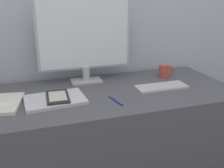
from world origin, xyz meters
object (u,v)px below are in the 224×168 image
Objects in this scene: ereader at (58,97)px; pen at (116,101)px; monitor at (85,38)px; laptop at (55,100)px; notebook at (5,104)px; keyboard at (162,87)px; coffee_mug at (164,71)px.

ereader is 1.39× the size of pen.
monitor reaches higher than laptop.
notebook is (-0.26, 0.03, -0.02)m from ereader.
pen is at bearing -77.10° from monitor.
keyboard is 1.61× the size of ereader.
monitor is 0.58m from coffee_mug.
monitor is 0.55m from keyboard.
coffee_mug reaches higher than ereader.
monitor is at bearing 49.98° from laptop.
ereader reaches higher than pen.
monitor is at bearing 173.54° from coffee_mug.
coffee_mug is (0.99, 0.17, 0.03)m from notebook.
monitor is at bearing 26.66° from notebook.
coffee_mug is (0.12, 0.19, 0.04)m from keyboard.
monitor is 0.44m from laptop.
notebook is 1.99× the size of pen.
coffee_mug is 0.77× the size of pen.
laptop is 2.32× the size of pen.
ereader is 0.70× the size of notebook.
notebook is at bearing -170.01° from coffee_mug.
ereader is at bearing -128.35° from monitor.
laptop is (-0.22, -0.26, -0.27)m from monitor.
pen is at bearing -146.31° from coffee_mug.
ereader reaches higher than keyboard.
keyboard reaches higher than pen.
coffee_mug reaches higher than pen.
monitor is 2.08× the size of notebook.
coffee_mug is (0.73, 0.20, 0.02)m from ereader.
notebook is (-0.25, 0.03, -0.00)m from laptop.
ereader reaches higher than laptop.
keyboard is (0.41, -0.24, -0.27)m from monitor.
notebook is 0.56m from pen.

